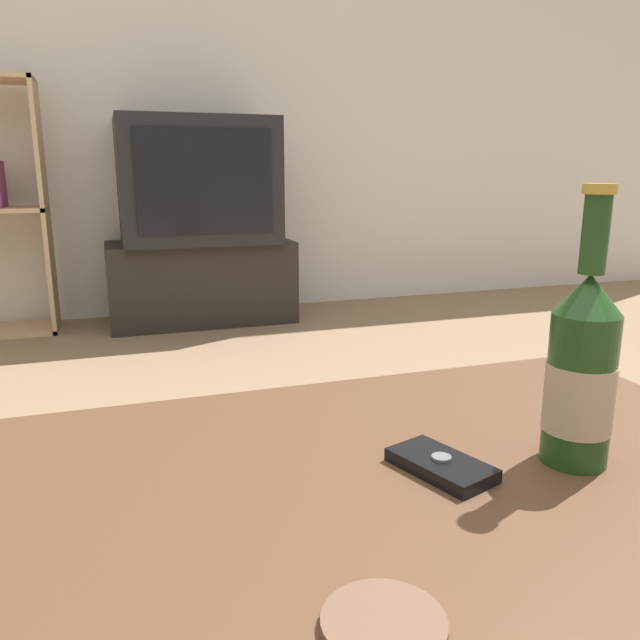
{
  "coord_description": "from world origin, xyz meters",
  "views": [
    {
      "loc": [
        -0.15,
        -0.45,
        0.76
      ],
      "look_at": [
        0.12,
        0.34,
        0.56
      ],
      "focal_mm": 35.0,
      "sensor_mm": 36.0,
      "label": 1
    }
  ],
  "objects_px": {
    "television": "(197,181)",
    "cell_phone": "(441,465)",
    "tv_stand": "(202,282)",
    "beer_bottle": "(581,371)"
  },
  "relations": [
    {
      "from": "tv_stand",
      "to": "television",
      "type": "bearing_deg",
      "value": -90.0
    },
    {
      "from": "tv_stand",
      "to": "cell_phone",
      "type": "distance_m",
      "value": 2.69
    },
    {
      "from": "television",
      "to": "cell_phone",
      "type": "height_order",
      "value": "television"
    },
    {
      "from": "tv_stand",
      "to": "beer_bottle",
      "type": "xyz_separation_m",
      "value": [
        0.01,
        -2.7,
        0.35
      ]
    },
    {
      "from": "tv_stand",
      "to": "beer_bottle",
      "type": "relative_size",
      "value": 3.18
    },
    {
      "from": "tv_stand",
      "to": "television",
      "type": "distance_m",
      "value": 0.51
    },
    {
      "from": "beer_bottle",
      "to": "cell_phone",
      "type": "bearing_deg",
      "value": 170.63
    },
    {
      "from": "television",
      "to": "beer_bottle",
      "type": "distance_m",
      "value": 2.7
    },
    {
      "from": "tv_stand",
      "to": "cell_phone",
      "type": "xyz_separation_m",
      "value": [
        -0.13,
        -2.67,
        0.26
      ]
    },
    {
      "from": "television",
      "to": "beer_bottle",
      "type": "bearing_deg",
      "value": -89.77
    }
  ]
}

